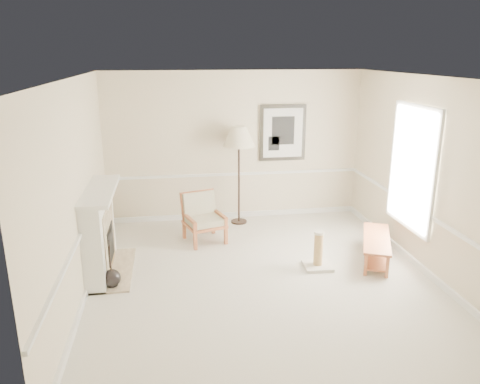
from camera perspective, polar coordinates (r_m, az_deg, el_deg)
name	(u,v)px	position (r m, az deg, el deg)	size (l,w,h in m)	color
ground	(261,278)	(7.06, 2.58, -10.44)	(5.50, 5.50, 0.00)	silver
room	(271,154)	(6.53, 3.85, 4.70)	(5.04, 5.54, 2.92)	beige
fireplace	(100,232)	(7.31, -16.70, -4.69)	(0.64, 1.64, 1.31)	white
floor_vase	(112,279)	(6.98, -15.35, -10.14)	(0.25, 0.25, 0.74)	black
armchair	(202,215)	(8.28, -4.62, -2.83)	(0.81, 0.84, 0.85)	#A05B33
floor_lamp	(239,139)	(8.79, -0.13, 6.47)	(0.65, 0.65, 1.90)	black
bench	(376,245)	(7.84, 16.27, -6.21)	(0.90, 1.40, 0.38)	#A05B33
scratching_post	(318,256)	(7.39, 9.48, -7.73)	(0.44, 0.44, 0.60)	silver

